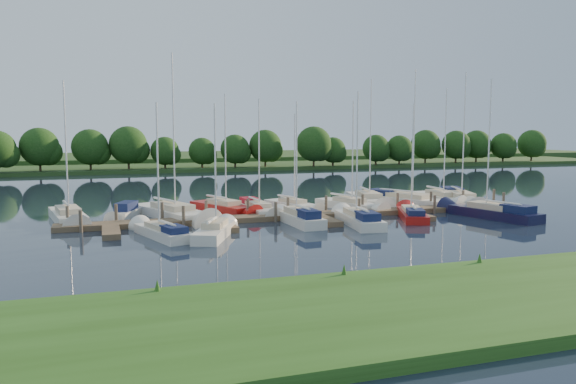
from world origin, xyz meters
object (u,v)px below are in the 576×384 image
object	(u,v)px
motorboat	(126,213)
sailboat_n_5	(293,206)
sailboat_s_2	(299,219)
dock	(316,216)
sailboat_n_0	(69,218)

from	to	relation	value
motorboat	sailboat_n_5	size ratio (longest dim) A/B	0.57
motorboat	sailboat_s_2	distance (m)	14.63
dock	motorboat	distance (m)	15.74
motorboat	sailboat_s_2	size ratio (longest dim) A/B	0.52
sailboat_n_0	sailboat_s_2	bearing A→B (deg)	148.10
dock	sailboat_n_5	world-z (taller)	sailboat_n_5
sailboat_n_0	motorboat	xyz separation A→B (m)	(4.38, 0.79, 0.06)
sailboat_n_0	sailboat_n_5	world-z (taller)	sailboat_n_0
motorboat	sailboat_n_5	world-z (taller)	sailboat_n_5
sailboat_n_0	motorboat	bearing A→B (deg)	179.99
motorboat	sailboat_n_0	bearing A→B (deg)	34.33
motorboat	sailboat_s_2	xyz separation A→B (m)	(12.56, -7.50, 0.01)
dock	sailboat_s_2	bearing A→B (deg)	-138.29
sailboat_n_0	sailboat_n_5	xyz separation A→B (m)	(19.12, 1.03, -0.01)
dock	sailboat_n_5	size ratio (longest dim) A/B	4.46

